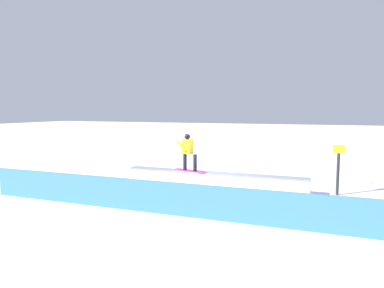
# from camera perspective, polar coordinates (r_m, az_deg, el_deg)

# --- Properties ---
(ground_plane) EXTENTS (120.00, 120.00, 0.00)m
(ground_plane) POSITION_cam_1_polar(r_m,az_deg,el_deg) (13.57, 3.42, -7.23)
(ground_plane) COLOR white
(grind_box) EXTENTS (7.11, 0.54, 0.62)m
(grind_box) POSITION_cam_1_polar(r_m,az_deg,el_deg) (13.51, 3.43, -6.07)
(grind_box) COLOR white
(grind_box) RESTS_ON ground_plane
(snowboarder) EXTENTS (1.47, 0.67, 1.45)m
(snowboarder) POSITION_cam_1_polar(r_m,az_deg,el_deg) (13.69, -0.65, -1.11)
(snowboarder) COLOR #BC2780
(snowboarder) RESTS_ON grind_box
(safety_fence) EXTENTS (13.48, 0.07, 0.96)m
(safety_fence) POSITION_cam_1_polar(r_m,az_deg,el_deg) (10.12, -2.99, -8.93)
(safety_fence) COLOR #3C7AEE
(safety_fence) RESTS_ON ground_plane
(trail_marker) EXTENTS (0.40, 0.10, 1.79)m
(trail_marker) POSITION_cam_1_polar(r_m,az_deg,el_deg) (13.37, 22.73, -3.65)
(trail_marker) COLOR #262628
(trail_marker) RESTS_ON ground_plane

